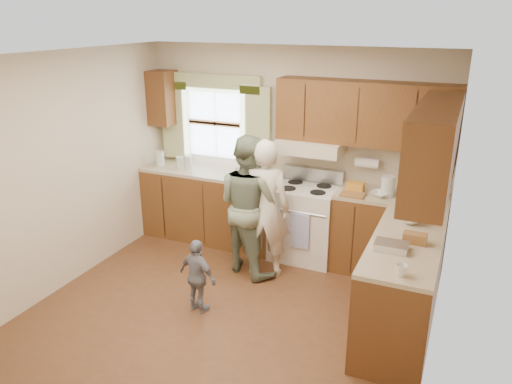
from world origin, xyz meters
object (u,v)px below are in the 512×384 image
at_px(child, 198,276).
at_px(woman_right, 249,205).
at_px(stove, 305,221).
at_px(woman_left, 264,209).

bearing_deg(child, woman_right, -82.11).
height_order(woman_right, child, woman_right).
bearing_deg(stove, woman_left, -116.87).
distance_m(stove, child, 1.69).
bearing_deg(woman_left, stove, -130.58).
distance_m(woman_right, child, 1.09).
xyz_separation_m(stove, child, (-0.59, -1.59, -0.08)).
bearing_deg(stove, woman_right, -129.62).
relative_size(woman_right, child, 2.08).
height_order(stove, woman_left, woman_left).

